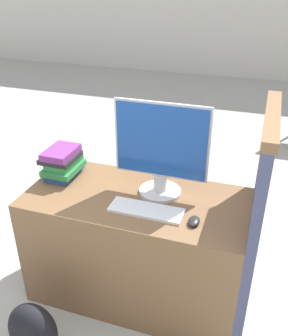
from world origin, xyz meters
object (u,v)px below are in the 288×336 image
at_px(keyboard, 146,210).
at_px(book_stack, 63,163).
at_px(mouse, 194,221).
at_px(monitor, 161,150).
at_px(backpack, 32,332).

xyz_separation_m(keyboard, book_stack, (-0.62, 0.21, 0.08)).
xyz_separation_m(keyboard, mouse, (0.27, -0.02, 0.01)).
bearing_deg(keyboard, monitor, 85.44).
relative_size(monitor, keyboard, 1.36).
xyz_separation_m(mouse, book_stack, (-0.89, 0.24, 0.08)).
distance_m(keyboard, mouse, 0.27).
xyz_separation_m(monitor, book_stack, (-0.64, 0.00, -0.19)).
relative_size(keyboard, book_stack, 1.47).
distance_m(mouse, backpack, 1.06).
xyz_separation_m(keyboard, backpack, (-0.48, -0.50, -0.57)).
relative_size(keyboard, mouse, 4.32).
relative_size(monitor, backpack, 1.59).
bearing_deg(keyboard, backpack, -133.94).
bearing_deg(mouse, backpack, -147.63).
bearing_deg(backpack, monitor, 54.93).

